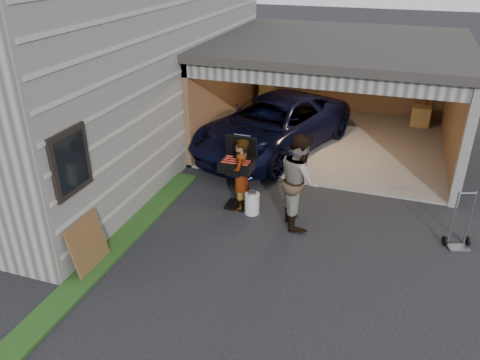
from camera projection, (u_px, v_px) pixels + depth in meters
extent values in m
plane|color=black|center=(232.00, 264.00, 8.43)|extent=(80.00, 80.00, 0.00)
cube|color=#474744|center=(68.00, 47.00, 12.30)|extent=(7.00, 11.00, 5.50)
cube|color=#193814|center=(92.00, 270.00, 8.22)|extent=(0.50, 8.00, 0.06)
cube|color=#605E59|center=(330.00, 140.00, 13.69)|extent=(6.50, 6.00, 0.06)
cube|color=brown|center=(348.00, 72.00, 15.57)|extent=(6.50, 0.15, 2.70)
cube|color=brown|center=(457.00, 108.00, 12.18)|extent=(0.15, 6.00, 2.70)
cube|color=brown|center=(228.00, 86.00, 14.01)|extent=(0.15, 6.00, 2.70)
cube|color=#2D2B28|center=(340.00, 43.00, 12.45)|extent=(6.80, 6.30, 0.20)
cube|color=#474744|center=(319.00, 81.00, 10.10)|extent=(6.50, 0.16, 0.36)
cube|color=beige|center=(329.00, 64.00, 11.09)|extent=(6.00, 2.40, 0.06)
cube|color=#474744|center=(465.00, 149.00, 9.70)|extent=(0.20, 0.18, 2.70)
cube|color=olive|center=(267.00, 101.00, 16.16)|extent=(0.60, 0.50, 0.50)
cube|color=olive|center=(268.00, 88.00, 15.95)|extent=(0.50, 0.45, 0.45)
cube|color=olive|center=(420.00, 116.00, 14.61)|extent=(0.55, 0.50, 0.60)
cube|color=brown|center=(431.00, 85.00, 14.69)|extent=(0.24, 0.43, 2.20)
imported|color=black|center=(273.00, 127.00, 12.69)|extent=(3.93, 5.68, 1.44)
imported|color=silver|center=(240.00, 175.00, 9.86)|extent=(0.46, 0.64, 1.61)
imported|color=#3E2318|center=(299.00, 180.00, 9.25)|extent=(1.07, 1.17, 1.96)
cube|color=black|center=(237.00, 205.00, 10.28)|extent=(0.44, 0.44, 0.05)
cylinder|color=black|center=(237.00, 187.00, 10.08)|extent=(0.07, 0.07, 0.88)
cube|color=black|center=(236.00, 166.00, 9.85)|extent=(0.69, 0.48, 0.21)
cube|color=#59595B|center=(236.00, 162.00, 9.81)|extent=(0.63, 0.42, 0.02)
cube|color=black|center=(241.00, 146.00, 9.96)|extent=(0.69, 0.13, 0.48)
cylinder|color=silver|center=(252.00, 203.00, 9.92)|extent=(0.34, 0.34, 0.47)
cube|color=brown|center=(88.00, 245.00, 8.14)|extent=(0.24, 0.86, 0.95)
cube|color=slate|center=(458.00, 248.00, 8.83)|extent=(0.43, 0.35, 0.04)
cylinder|color=black|center=(445.00, 241.00, 8.91)|extent=(0.10, 0.20, 0.19)
cylinder|color=black|center=(467.00, 241.00, 8.91)|extent=(0.10, 0.20, 0.19)
cylinder|color=slate|center=(453.00, 219.00, 8.69)|extent=(0.03, 0.03, 1.13)
cylinder|color=slate|center=(470.00, 219.00, 8.69)|extent=(0.03, 0.03, 1.13)
cylinder|color=slate|center=(468.00, 193.00, 8.45)|extent=(0.32, 0.14, 0.03)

